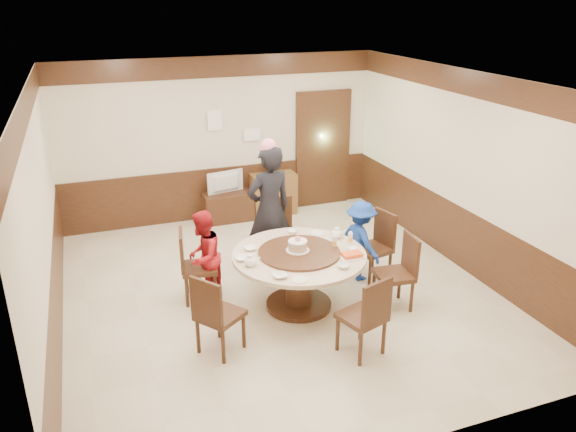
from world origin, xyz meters
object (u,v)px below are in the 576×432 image
object	(u,v)px
person_blue	(360,241)
thermos	(271,164)
birthday_cake	(298,245)
tv_stand	(228,207)
side_cabinet	(273,194)
person_red	(203,257)
television	(227,183)
shrimp_platter	(352,256)
banquet_table	(299,269)
person_standing	(269,210)

from	to	relation	value
person_blue	thermos	xyz separation A→B (m)	(-0.36, 2.79, 0.37)
birthday_cake	person_blue	bearing A→B (deg)	20.59
tv_stand	side_cabinet	xyz separation A→B (m)	(0.86, 0.03, 0.12)
person_red	birthday_cake	bearing A→B (deg)	94.63
television	side_cabinet	distance (m)	0.92
tv_stand	shrimp_platter	bearing A→B (deg)	-79.43
shrimp_platter	television	bearing A→B (deg)	100.57
shrimp_platter	television	world-z (taller)	television
birthday_cake	shrimp_platter	size ratio (longest dim) A/B	0.98
person_red	shrimp_platter	distance (m)	1.89
side_cabinet	thermos	world-z (taller)	thermos
tv_stand	side_cabinet	distance (m)	0.87
person_blue	television	distance (m)	3.00
person_red	side_cabinet	xyz separation A→B (m)	(1.84, 2.63, -0.24)
banquet_table	birthday_cake	world-z (taller)	birthday_cake
thermos	shrimp_platter	bearing A→B (deg)	-92.55
birthday_cake	tv_stand	size ratio (longest dim) A/B	0.35
shrimp_platter	banquet_table	bearing A→B (deg)	149.20
banquet_table	person_standing	distance (m)	1.17
birthday_cake	side_cabinet	world-z (taller)	birthday_cake
banquet_table	shrimp_platter	bearing A→B (deg)	-30.80
person_blue	tv_stand	size ratio (longest dim) A/B	1.34
shrimp_platter	side_cabinet	world-z (taller)	shrimp_platter
birthday_cake	side_cabinet	bearing A→B (deg)	76.50
banquet_table	person_blue	xyz separation A→B (m)	(1.08, 0.44, 0.04)
person_blue	thermos	world-z (taller)	person_blue
person_blue	banquet_table	bearing A→B (deg)	100.71
person_red	birthday_cake	distance (m)	1.24
banquet_table	side_cabinet	world-z (taller)	banquet_table
side_cabinet	person_standing	bearing A→B (deg)	-110.16
person_blue	birthday_cake	world-z (taller)	person_blue
thermos	birthday_cake	bearing A→B (deg)	-102.80
person_red	tv_stand	bearing A→B (deg)	-167.98
person_blue	side_cabinet	size ratio (longest dim) A/B	1.42
birthday_cake	television	size ratio (longest dim) A/B	0.44
person_blue	birthday_cake	bearing A→B (deg)	99.31
shrimp_platter	thermos	size ratio (longest dim) A/B	0.79
birthday_cake	shrimp_platter	bearing A→B (deg)	-32.32
banquet_table	thermos	distance (m)	3.33
banquet_table	shrimp_platter	distance (m)	0.69
birthday_cake	side_cabinet	size ratio (longest dim) A/B	0.37
birthday_cake	shrimp_platter	xyz separation A→B (m)	(0.57, -0.36, -0.07)
banquet_table	thermos	world-z (taller)	thermos
banquet_table	side_cabinet	size ratio (longest dim) A/B	2.09
television	person_red	bearing A→B (deg)	58.28
side_cabinet	shrimp_platter	bearing A→B (deg)	-93.22
person_red	television	size ratio (longest dim) A/B	1.84
person_red	person_blue	size ratio (longest dim) A/B	1.08
person_standing	birthday_cake	size ratio (longest dim) A/B	6.34
person_standing	person_red	world-z (taller)	person_standing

